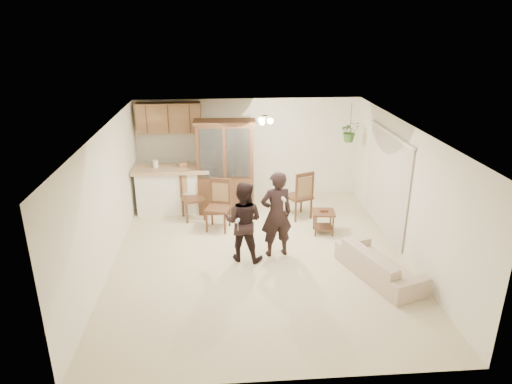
{
  "coord_description": "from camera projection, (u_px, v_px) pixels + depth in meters",
  "views": [
    {
      "loc": [
        -0.65,
        -7.76,
        4.29
      ],
      "look_at": [
        -0.03,
        0.4,
        1.18
      ],
      "focal_mm": 32.0,
      "sensor_mm": 36.0,
      "label": 1
    }
  ],
  "objects": [
    {
      "name": "wall_back",
      "position": [
        249.0,
        149.0,
        11.39
      ],
      "size": [
        5.5,
        0.02,
        2.5
      ],
      "primitive_type": "cube",
      "color": "white",
      "rests_on": "ground"
    },
    {
      "name": "vertical_blinds",
      "position": [
        386.0,
        183.0,
        9.44
      ],
      "size": [
        0.06,
        2.3,
        2.1
      ],
      "primitive_type": null,
      "color": "beige",
      "rests_on": "wall_right"
    },
    {
      "name": "chair_hutch_left",
      "position": [
        218.0,
        216.0,
        9.83
      ],
      "size": [
        0.6,
        0.6,
        1.1
      ],
      "rotation": [
        0.0,
        0.0,
        -0.28
      ],
      "color": "#3E2316",
      "rests_on": "floor"
    },
    {
      "name": "hanging_plant",
      "position": [
        350.0,
        131.0,
        10.54
      ],
      "size": [
        0.43,
        0.37,
        0.48
      ],
      "primitive_type": "imported",
      "color": "#325D25",
      "rests_on": "ceiling"
    },
    {
      "name": "child",
      "position": [
        243.0,
        226.0,
        8.48
      ],
      "size": [
        0.78,
        0.69,
        1.35
      ],
      "primitive_type": "imported",
      "rotation": [
        0.0,
        0.0,
        2.83
      ],
      "color": "black",
      "rests_on": "floor"
    },
    {
      "name": "chair_bar",
      "position": [
        193.0,
        206.0,
        10.37
      ],
      "size": [
        0.61,
        0.61,
        1.09
      ],
      "rotation": [
        0.0,
        0.0,
        0.31
      ],
      "color": "#3E2316",
      "rests_on": "floor"
    },
    {
      "name": "sofa",
      "position": [
        380.0,
        258.0,
        7.98
      ],
      "size": [
        1.32,
        2.01,
        0.73
      ],
      "primitive_type": "imported",
      "rotation": [
        0.0,
        0.0,
        1.92
      ],
      "color": "beige",
      "rests_on": "floor"
    },
    {
      "name": "ceiling",
      "position": [
        260.0,
        129.0,
        7.91
      ],
      "size": [
        5.5,
        6.5,
        0.02
      ],
      "primitive_type": "cube",
      "color": "silver",
      "rests_on": "wall_back"
    },
    {
      "name": "wall_left",
      "position": [
        107.0,
        200.0,
        8.16
      ],
      "size": [
        0.02,
        6.5,
        2.5
      ],
      "primitive_type": "cube",
      "color": "white",
      "rests_on": "ground"
    },
    {
      "name": "wall_front",
      "position": [
        282.0,
        296.0,
        5.33
      ],
      "size": [
        5.5,
        0.02,
        2.5
      ],
      "primitive_type": "cube",
      "color": "white",
      "rests_on": "ground"
    },
    {
      "name": "bar_top",
      "position": [
        171.0,
        169.0,
        10.49
      ],
      "size": [
        1.75,
        0.7,
        0.08
      ],
      "primitive_type": "cube",
      "color": "tan",
      "rests_on": "breakfast_bar"
    },
    {
      "name": "upper_cabinets",
      "position": [
        169.0,
        118.0,
        10.78
      ],
      "size": [
        1.5,
        0.34,
        0.7
      ],
      "primitive_type": "cube",
      "color": "brown",
      "rests_on": "wall_back"
    },
    {
      "name": "ceiling_fixture",
      "position": [
        265.0,
        120.0,
        9.08
      ],
      "size": [
        0.36,
        0.36,
        0.2
      ],
      "primitive_type": null,
      "color": "#FFEEBF",
      "rests_on": "ceiling"
    },
    {
      "name": "plant_cord",
      "position": [
        351.0,
        118.0,
        10.43
      ],
      "size": [
        0.01,
        0.01,
        0.65
      ],
      "primitive_type": "cylinder",
      "color": "black",
      "rests_on": "ceiling"
    },
    {
      "name": "wall_right",
      "position": [
        405.0,
        192.0,
        8.55
      ],
      "size": [
        0.02,
        6.5,
        2.5
      ],
      "primitive_type": "cube",
      "color": "white",
      "rests_on": "ground"
    },
    {
      "name": "china_hutch",
      "position": [
        225.0,
        168.0,
        10.5
      ],
      "size": [
        1.39,
        0.56,
        2.18
      ],
      "rotation": [
        0.0,
        0.0,
        -0.02
      ],
      "color": "#3E2316",
      "rests_on": "floor"
    },
    {
      "name": "side_table",
      "position": [
        323.0,
        222.0,
        9.68
      ],
      "size": [
        0.49,
        0.49,
        0.55
      ],
      "rotation": [
        0.0,
        0.0,
        -0.09
      ],
      "color": "#3E2316",
      "rests_on": "floor"
    },
    {
      "name": "floor",
      "position": [
        259.0,
        256.0,
        8.8
      ],
      "size": [
        6.5,
        6.5,
        0.0
      ],
      "primitive_type": "plane",
      "color": "beige",
      "rests_on": "ground"
    },
    {
      "name": "controller_adult",
      "position": [
        284.0,
        199.0,
        8.06
      ],
      "size": [
        0.07,
        0.15,
        0.05
      ],
      "primitive_type": "cube",
      "rotation": [
        0.0,
        0.0,
        3.34
      ],
      "color": "white",
      "rests_on": "adult"
    },
    {
      "name": "controller_child",
      "position": [
        238.0,
        221.0,
        8.06
      ],
      "size": [
        0.08,
        0.14,
        0.04
      ],
      "primitive_type": "cube",
      "rotation": [
        0.0,
        0.0,
        2.83
      ],
      "color": "white",
      "rests_on": "child"
    },
    {
      "name": "chair_hutch_right",
      "position": [
        299.0,
        204.0,
        10.44
      ],
      "size": [
        0.66,
        0.66,
        1.14
      ],
      "rotation": [
        0.0,
        0.0,
        3.55
      ],
      "color": "#3E2316",
      "rests_on": "floor"
    },
    {
      "name": "breakfast_bar",
      "position": [
        173.0,
        192.0,
        10.68
      ],
      "size": [
        1.6,
        0.55,
        1.0
      ],
      "primitive_type": "cube",
      "color": "white",
      "rests_on": "floor"
    },
    {
      "name": "adult",
      "position": [
        276.0,
        212.0,
        8.56
      ],
      "size": [
        0.73,
        0.55,
        1.8
      ],
      "primitive_type": "imported",
      "rotation": [
        0.0,
        0.0,
        3.34
      ],
      "color": "black",
      "rests_on": "floor"
    }
  ]
}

